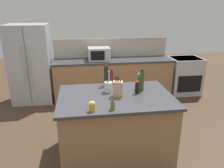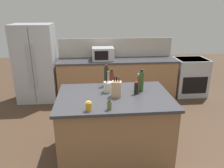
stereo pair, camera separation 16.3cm
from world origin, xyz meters
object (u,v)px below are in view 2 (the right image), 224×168
(refrigerator, at_px, (36,63))
(knife_block, at_px, (117,89))
(vinegar_bottle, at_px, (112,78))
(range_oven, at_px, (190,76))
(olive_oil_bottle, at_px, (141,81))
(pepper_grinder, at_px, (139,82))
(microwave, at_px, (103,54))
(honey_jar, at_px, (89,106))
(wine_bottle, at_px, (106,76))
(soy_sauce_bottle, at_px, (136,88))
(spice_jar_oregano, at_px, (109,105))
(utensil_crock, at_px, (108,86))

(refrigerator, relative_size, knife_block, 6.11)
(knife_block, distance_m, vinegar_bottle, 0.42)
(range_oven, height_order, knife_block, knife_block)
(knife_block, relative_size, vinegar_bottle, 1.05)
(olive_oil_bottle, height_order, pepper_grinder, olive_oil_bottle)
(refrigerator, distance_m, microwave, 1.57)
(microwave, relative_size, knife_block, 1.73)
(vinegar_bottle, bearing_deg, honey_jar, -113.52)
(microwave, bearing_deg, wine_bottle, -91.34)
(soy_sauce_bottle, bearing_deg, wine_bottle, 134.62)
(soy_sauce_bottle, bearing_deg, refrigerator, 130.87)
(refrigerator, xyz_separation_m, soy_sauce_bottle, (1.91, -2.21, 0.14))
(wine_bottle, height_order, honey_jar, wine_bottle)
(soy_sauce_bottle, relative_size, pepper_grinder, 0.75)
(knife_block, xyz_separation_m, spice_jar_oregano, (-0.13, -0.40, -0.06))
(honey_jar, bearing_deg, refrigerator, 114.79)
(spice_jar_oregano, xyz_separation_m, vinegar_bottle, (0.11, 0.82, 0.07))
(microwave, relative_size, vinegar_bottle, 1.81)
(vinegar_bottle, height_order, pepper_grinder, vinegar_bottle)
(wine_bottle, bearing_deg, range_oven, 38.43)
(range_oven, distance_m, knife_block, 3.12)
(knife_block, xyz_separation_m, soy_sauce_bottle, (0.29, 0.07, -0.03))
(range_oven, bearing_deg, wine_bottle, -141.57)
(range_oven, relative_size, spice_jar_oregano, 7.44)
(microwave, bearing_deg, utensil_crock, -91.16)
(utensil_crock, xyz_separation_m, olive_oil_bottle, (0.49, -0.02, 0.07))
(spice_jar_oregano, bearing_deg, vinegar_bottle, 82.47)
(range_oven, bearing_deg, soy_sauce_bottle, -130.07)
(utensil_crock, xyz_separation_m, soy_sauce_bottle, (0.40, -0.12, 0.00))
(soy_sauce_bottle, distance_m, spice_jar_oregano, 0.63)
(range_oven, distance_m, utensil_crock, 3.06)
(refrigerator, relative_size, soy_sauce_bottle, 9.58)
(microwave, xyz_separation_m, olive_oil_bottle, (0.45, -2.06, 0.01))
(knife_block, bearing_deg, spice_jar_oregano, -95.88)
(vinegar_bottle, bearing_deg, microwave, 91.30)
(microwave, distance_m, honey_jar, 2.66)
(microwave, bearing_deg, soy_sauce_bottle, -80.63)
(wine_bottle, relative_size, pepper_grinder, 1.36)
(refrigerator, height_order, vinegar_bottle, refrigerator)
(wine_bottle, bearing_deg, knife_block, -77.15)
(honey_jar, height_order, pepper_grinder, pepper_grinder)
(refrigerator, bearing_deg, olive_oil_bottle, -46.44)
(wine_bottle, relative_size, honey_jar, 2.77)
(refrigerator, relative_size, spice_jar_oregano, 14.32)
(honey_jar, bearing_deg, knife_block, 46.70)
(wine_bottle, xyz_separation_m, spice_jar_oregano, (-0.03, -0.87, -0.10))
(soy_sauce_bottle, bearing_deg, spice_jar_oregano, -131.94)
(range_oven, bearing_deg, olive_oil_bottle, -129.92)
(microwave, xyz_separation_m, soy_sauce_bottle, (0.36, -2.16, -0.06))
(wine_bottle, distance_m, vinegar_bottle, 0.10)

